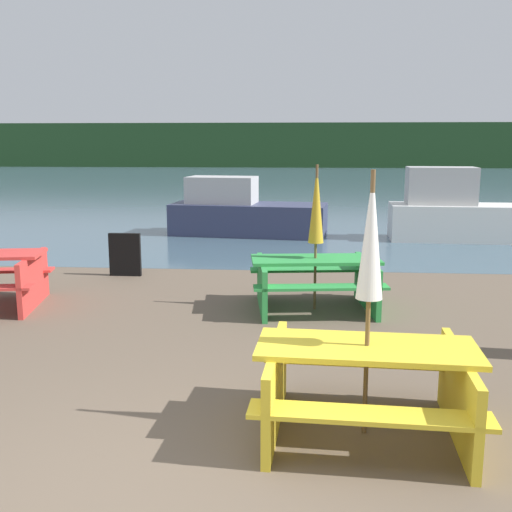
{
  "coord_description": "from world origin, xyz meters",
  "views": [
    {
      "loc": [
        1.06,
        -3.28,
        2.3
      ],
      "look_at": [
        0.47,
        4.29,
        0.85
      ],
      "focal_mm": 42.0,
      "sensor_mm": 36.0,
      "label": 1
    }
  ],
  "objects_px": {
    "umbrella_white": "(371,240)",
    "boat_second": "(460,214)",
    "signboard": "(125,255)",
    "boat": "(243,213)",
    "picnic_table_yellow": "(366,380)",
    "picnic_table_green": "(315,278)",
    "umbrella_gold": "(316,206)"
  },
  "relations": [
    {
      "from": "umbrella_white",
      "to": "boat_second",
      "type": "relative_size",
      "value": 0.58
    },
    {
      "from": "signboard",
      "to": "boat",
      "type": "bearing_deg",
      "value": 72.04
    },
    {
      "from": "umbrella_white",
      "to": "boat_second",
      "type": "distance_m",
      "value": 10.43
    },
    {
      "from": "picnic_table_yellow",
      "to": "signboard",
      "type": "height_order",
      "value": "signboard"
    },
    {
      "from": "picnic_table_green",
      "to": "boat_second",
      "type": "bearing_deg",
      "value": 60.48
    },
    {
      "from": "picnic_table_yellow",
      "to": "picnic_table_green",
      "type": "xyz_separation_m",
      "value": [
        -0.33,
        3.62,
        0.0
      ]
    },
    {
      "from": "picnic_table_yellow",
      "to": "signboard",
      "type": "xyz_separation_m",
      "value": [
        -3.58,
        5.48,
        -0.07
      ]
    },
    {
      "from": "boat_second",
      "to": "umbrella_white",
      "type": "bearing_deg",
      "value": -105.21
    },
    {
      "from": "boat_second",
      "to": "signboard",
      "type": "height_order",
      "value": "boat_second"
    },
    {
      "from": "umbrella_white",
      "to": "boat_second",
      "type": "xyz_separation_m",
      "value": [
        3.22,
        9.88,
        -0.94
      ]
    },
    {
      "from": "umbrella_white",
      "to": "boat",
      "type": "xyz_separation_m",
      "value": [
        -1.99,
        10.38,
        -1.03
      ]
    },
    {
      "from": "umbrella_gold",
      "to": "boat",
      "type": "height_order",
      "value": "umbrella_gold"
    },
    {
      "from": "picnic_table_yellow",
      "to": "umbrella_white",
      "type": "distance_m",
      "value": 1.13
    },
    {
      "from": "boat_second",
      "to": "boat",
      "type": "bearing_deg",
      "value": 177.35
    },
    {
      "from": "picnic_table_green",
      "to": "boat",
      "type": "bearing_deg",
      "value": 103.82
    },
    {
      "from": "picnic_table_yellow",
      "to": "signboard",
      "type": "distance_m",
      "value": 6.55
    },
    {
      "from": "umbrella_white",
      "to": "signboard",
      "type": "distance_m",
      "value": 6.66
    },
    {
      "from": "picnic_table_yellow",
      "to": "umbrella_gold",
      "type": "relative_size",
      "value": 0.89
    },
    {
      "from": "picnic_table_green",
      "to": "signboard",
      "type": "xyz_separation_m",
      "value": [
        -3.25,
        1.87,
        -0.07
      ]
    },
    {
      "from": "picnic_table_green",
      "to": "signboard",
      "type": "bearing_deg",
      "value": 150.13
    },
    {
      "from": "signboard",
      "to": "picnic_table_green",
      "type": "bearing_deg",
      "value": -29.87
    },
    {
      "from": "boat",
      "to": "picnic_table_green",
      "type": "bearing_deg",
      "value": -69.39
    },
    {
      "from": "picnic_table_yellow",
      "to": "umbrella_white",
      "type": "bearing_deg",
      "value": -45.0
    },
    {
      "from": "picnic_table_yellow",
      "to": "signboard",
      "type": "relative_size",
      "value": 2.39
    },
    {
      "from": "boat",
      "to": "signboard",
      "type": "xyz_separation_m",
      "value": [
        -1.59,
        -4.89,
        -0.17
      ]
    },
    {
      "from": "umbrella_white",
      "to": "umbrella_gold",
      "type": "relative_size",
      "value": 1.05
    },
    {
      "from": "boat",
      "to": "umbrella_gold",
      "type": "bearing_deg",
      "value": -69.39
    },
    {
      "from": "boat_second",
      "to": "signboard",
      "type": "xyz_separation_m",
      "value": [
        -6.8,
        -4.4,
        -0.26
      ]
    },
    {
      "from": "picnic_table_yellow",
      "to": "picnic_table_green",
      "type": "relative_size",
      "value": 0.94
    },
    {
      "from": "picnic_table_green",
      "to": "boat_second",
      "type": "distance_m",
      "value": 7.2
    },
    {
      "from": "umbrella_gold",
      "to": "boat",
      "type": "relative_size",
      "value": 0.5
    },
    {
      "from": "umbrella_white",
      "to": "boat_second",
      "type": "bearing_deg",
      "value": 71.96
    }
  ]
}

